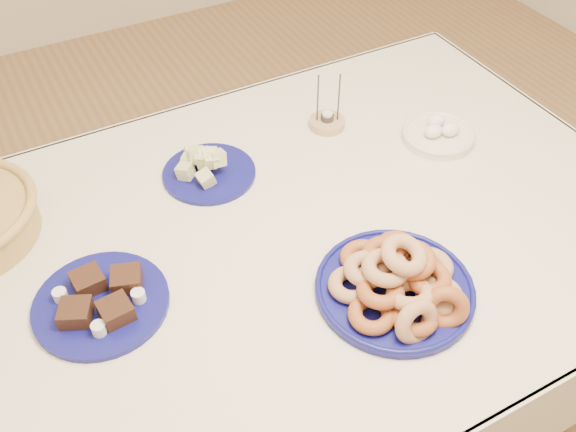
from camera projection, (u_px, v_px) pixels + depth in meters
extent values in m
plane|color=#977047|center=(280.00, 411.00, 1.90)|extent=(5.00, 5.00, 0.00)
cylinder|color=brown|center=(408.00, 169.00, 2.14)|extent=(0.06, 0.06, 0.72)
cube|color=silver|center=(277.00, 238.00, 1.38)|extent=(1.70, 1.10, 0.02)
cube|color=silver|center=(188.00, 147.00, 1.82)|extent=(1.70, 0.01, 0.28)
cube|color=silver|center=(551.00, 165.00, 1.76)|extent=(0.01, 1.10, 0.28)
cylinder|color=navy|center=(394.00, 290.00, 1.26)|extent=(0.35, 0.35, 0.02)
torus|color=navy|center=(395.00, 287.00, 1.25)|extent=(0.35, 0.35, 0.01)
torus|color=#A66C45|center=(431.00, 266.00, 1.27)|extent=(0.12, 0.12, 0.04)
torus|color=brown|center=(398.00, 248.00, 1.31)|extent=(0.13, 0.13, 0.04)
torus|color=brown|center=(362.00, 257.00, 1.29)|extent=(0.12, 0.12, 0.04)
torus|color=#A66C45|center=(351.00, 285.00, 1.24)|extent=(0.13, 0.13, 0.03)
torus|color=brown|center=(372.00, 314.00, 1.19)|extent=(0.13, 0.13, 0.03)
torus|color=brown|center=(414.00, 317.00, 1.18)|extent=(0.09, 0.09, 0.03)
torus|color=#A66C45|center=(439.00, 295.00, 1.22)|extent=(0.12, 0.12, 0.03)
torus|color=#A66C45|center=(412.00, 258.00, 1.25)|extent=(0.11, 0.11, 0.04)
torus|color=brown|center=(385.00, 253.00, 1.26)|extent=(0.11, 0.11, 0.03)
torus|color=#A66C45|center=(367.00, 269.00, 1.23)|extent=(0.13, 0.13, 0.03)
torus|color=brown|center=(381.00, 291.00, 1.19)|extent=(0.12, 0.12, 0.04)
torus|color=#A66C45|center=(410.00, 294.00, 1.19)|extent=(0.11, 0.11, 0.05)
torus|color=brown|center=(428.00, 278.00, 1.22)|extent=(0.13, 0.13, 0.04)
torus|color=brown|center=(412.00, 260.00, 1.21)|extent=(0.13, 0.13, 0.04)
torus|color=#A66C45|center=(386.00, 268.00, 1.20)|extent=(0.13, 0.13, 0.03)
torus|color=#A66C45|center=(404.00, 255.00, 1.19)|extent=(0.13, 0.13, 0.05)
torus|color=#A66C45|center=(416.00, 322.00, 1.16)|extent=(0.09, 0.06, 0.09)
torus|color=brown|center=(445.00, 308.00, 1.18)|extent=(0.11, 0.10, 0.09)
cylinder|color=navy|center=(209.00, 173.00, 1.52)|extent=(0.29, 0.29, 0.01)
cube|color=#BFC97F|center=(192.00, 154.00, 1.53)|extent=(0.04, 0.04, 0.04)
cube|color=#BFC97F|center=(205.00, 158.00, 1.48)|extent=(0.05, 0.05, 0.05)
cube|color=#BFC97F|center=(188.00, 163.00, 1.51)|extent=(0.05, 0.05, 0.04)
cube|color=#BFC97F|center=(197.00, 155.00, 1.49)|extent=(0.05, 0.05, 0.04)
cube|color=#BFC97F|center=(217.00, 158.00, 1.48)|extent=(0.04, 0.04, 0.04)
cube|color=#BFC97F|center=(206.00, 179.00, 1.47)|extent=(0.04, 0.04, 0.05)
cube|color=#BFC97F|center=(210.00, 156.00, 1.49)|extent=(0.05, 0.05, 0.04)
cube|color=#BFC97F|center=(204.00, 157.00, 1.52)|extent=(0.04, 0.04, 0.04)
cube|color=#BFC97F|center=(185.00, 171.00, 1.48)|extent=(0.05, 0.05, 0.04)
cube|color=#BFC97F|center=(204.00, 159.00, 1.48)|extent=(0.05, 0.05, 0.04)
cube|color=#BFC97F|center=(209.00, 160.00, 1.48)|extent=(0.04, 0.04, 0.05)
cylinder|color=navy|center=(101.00, 304.00, 1.24)|extent=(0.33, 0.33, 0.01)
cube|color=black|center=(76.00, 313.00, 1.19)|extent=(0.08, 0.08, 0.03)
cube|color=black|center=(116.00, 311.00, 1.19)|extent=(0.06, 0.06, 0.03)
cube|color=black|center=(88.00, 281.00, 1.25)|extent=(0.06, 0.06, 0.03)
cube|color=black|center=(126.00, 279.00, 1.25)|extent=(0.07, 0.07, 0.03)
cylinder|color=white|center=(60.00, 295.00, 1.23)|extent=(0.03, 0.03, 0.02)
cylinder|color=white|center=(99.00, 329.00, 1.17)|extent=(0.03, 0.03, 0.02)
cylinder|color=white|center=(138.00, 296.00, 1.23)|extent=(0.03, 0.03, 0.02)
cylinder|color=tan|center=(327.00, 123.00, 1.65)|extent=(0.12, 0.12, 0.02)
cylinder|color=#3B3B40|center=(327.00, 117.00, 1.64)|extent=(0.04, 0.04, 0.01)
cylinder|color=silver|center=(327.00, 114.00, 1.63)|extent=(0.04, 0.04, 0.01)
cylinder|color=#3B3B40|center=(318.00, 98.00, 1.60)|extent=(0.01, 0.01, 0.13)
cylinder|color=#3B3B40|center=(339.00, 98.00, 1.60)|extent=(0.01, 0.01, 0.13)
cylinder|color=silver|center=(438.00, 137.00, 1.61)|extent=(0.19, 0.19, 0.02)
torus|color=silver|center=(438.00, 133.00, 1.60)|extent=(0.20, 0.20, 0.01)
ellipsoid|color=white|center=(433.00, 131.00, 1.57)|extent=(0.05, 0.04, 0.04)
ellipsoid|color=white|center=(450.00, 129.00, 1.58)|extent=(0.05, 0.04, 0.04)
ellipsoid|color=white|center=(436.00, 121.00, 1.60)|extent=(0.05, 0.04, 0.04)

